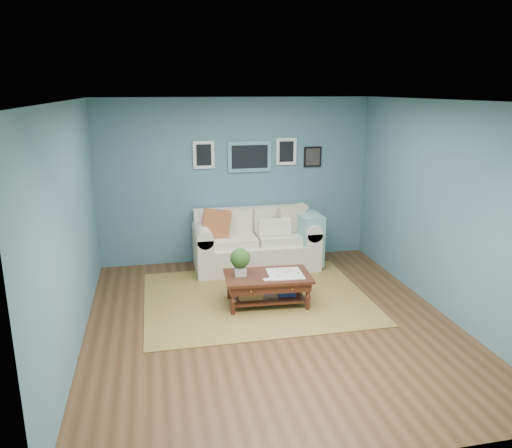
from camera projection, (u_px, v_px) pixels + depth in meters
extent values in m
plane|color=brown|center=(271.00, 323.00, 6.23)|extent=(5.00, 5.00, 0.00)
plane|color=white|center=(273.00, 101.00, 5.52)|extent=(5.00, 5.00, 0.00)
cube|color=slate|center=(236.00, 181.00, 8.24)|extent=(4.50, 0.02, 2.70)
cube|color=slate|center=(355.00, 306.00, 3.52)|extent=(4.50, 0.02, 2.70)
cube|color=slate|center=(71.00, 229.00, 5.43)|extent=(0.02, 5.00, 2.70)
cube|color=slate|center=(444.00, 209.00, 6.32)|extent=(0.02, 5.00, 2.70)
cube|color=#5D959C|center=(250.00, 157.00, 8.15)|extent=(0.72, 0.03, 0.50)
cube|color=black|center=(250.00, 157.00, 8.14)|extent=(0.60, 0.01, 0.38)
cube|color=white|center=(204.00, 155.00, 7.99)|extent=(0.34, 0.03, 0.44)
cube|color=white|center=(286.00, 151.00, 8.26)|extent=(0.34, 0.03, 0.44)
cube|color=black|center=(313.00, 157.00, 8.37)|extent=(0.30, 0.03, 0.34)
cube|color=brown|center=(256.00, 298.00, 6.97)|extent=(3.06, 2.45, 0.01)
cube|color=#F1E0CD|center=(256.00, 255.00, 8.10)|extent=(1.46, 0.91, 0.43)
cube|color=#F1E0CD|center=(251.00, 222.00, 8.31)|extent=(1.91, 0.23, 0.49)
cube|color=#F1E0CD|center=(203.00, 252.00, 7.90)|extent=(0.25, 0.91, 0.64)
cube|color=#F1E0CD|center=(306.00, 246.00, 8.24)|extent=(0.25, 0.91, 0.64)
cylinder|color=#F1E0CD|center=(202.00, 233.00, 7.82)|extent=(0.27, 0.91, 0.27)
cylinder|color=#F1E0CD|center=(307.00, 227.00, 8.16)|extent=(0.27, 0.91, 0.27)
cube|color=#F1E0CD|center=(232.00, 241.00, 7.89)|extent=(0.74, 0.58, 0.13)
cube|color=#F1E0CD|center=(280.00, 238.00, 8.04)|extent=(0.74, 0.58, 0.13)
cube|color=#F1E0CD|center=(229.00, 221.00, 8.09)|extent=(0.74, 0.12, 0.37)
cube|color=#F1E0CD|center=(276.00, 218.00, 8.25)|extent=(0.74, 0.12, 0.37)
cube|color=#D3492C|center=(216.00, 224.00, 7.77)|extent=(0.50, 0.18, 0.49)
cube|color=beige|center=(293.00, 218.00, 8.09)|extent=(0.49, 0.18, 0.48)
cube|color=white|center=(275.00, 227.00, 7.93)|extent=(0.51, 0.12, 0.25)
cube|color=#8AC2BE|center=(309.00, 239.00, 8.08)|extent=(0.35, 0.57, 0.82)
cube|color=#371410|center=(268.00, 276.00, 6.65)|extent=(1.18, 0.73, 0.04)
cube|color=#371410|center=(268.00, 281.00, 6.67)|extent=(1.10, 0.65, 0.11)
cube|color=#371410|center=(267.00, 297.00, 6.73)|extent=(1.00, 0.55, 0.02)
sphere|color=gold|center=(251.00, 292.00, 6.34)|extent=(0.03, 0.03, 0.03)
sphere|color=gold|center=(292.00, 289.00, 6.42)|extent=(0.03, 0.03, 0.03)
cylinder|color=#371410|center=(233.00, 301.00, 6.40)|extent=(0.06, 0.06, 0.39)
cylinder|color=#371410|center=(308.00, 296.00, 6.54)|extent=(0.06, 0.06, 0.39)
cylinder|color=#371410|center=(229.00, 286.00, 6.89)|extent=(0.06, 0.06, 0.39)
cylinder|color=#371410|center=(299.00, 282.00, 7.03)|extent=(0.06, 0.06, 0.39)
cube|color=beige|center=(240.00, 271.00, 6.63)|extent=(0.16, 0.16, 0.11)
sphere|color=#264C18|center=(240.00, 258.00, 6.58)|extent=(0.27, 0.27, 0.27)
cube|color=white|center=(285.00, 274.00, 6.68)|extent=(0.48, 0.48, 0.01)
cube|color=#BA7D49|center=(250.00, 291.00, 6.67)|extent=(0.34, 0.25, 0.19)
cube|color=navy|center=(287.00, 291.00, 6.77)|extent=(0.24, 0.18, 0.11)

